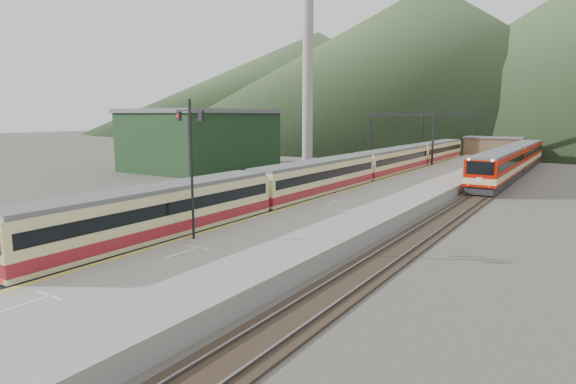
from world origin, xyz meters
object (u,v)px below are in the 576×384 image
Objects in this scene: main_train at (362,172)px; signal_mast at (191,155)px; second_train at (512,160)px; worker at (94,232)px.

signal_mast is (2.36, -27.48, 3.70)m from main_train.
worker is at bearing -107.33° from second_train.
signal_mast reaches higher than main_train.
main_train is 27.83m from signal_mast.
worker is (-6.61, -1.57, -4.74)m from signal_mast.
signal_mast is (-9.14, -48.93, 3.53)m from second_train.
second_train is 49.90m from signal_mast.
second_train is 24.20× the size of worker.
second_train is (11.50, 21.45, 0.18)m from main_train.
worker is (-4.26, -29.05, -1.03)m from main_train.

